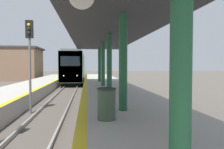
% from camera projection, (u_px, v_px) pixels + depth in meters
% --- Properties ---
extents(train, '(2.66, 19.78, 4.39)m').
position_uv_depth(train, '(75.00, 67.00, 33.79)').
color(train, black).
rests_on(train, ground).
extents(signal_mid, '(0.36, 0.31, 4.78)m').
position_uv_depth(signal_mid, '(30.00, 49.00, 11.14)').
color(signal_mid, '#595959').
rests_on(signal_mid, ground).
extents(station_canopy, '(4.64, 24.09, 3.65)m').
position_uv_depth(station_canopy, '(109.00, 34.00, 12.49)').
color(station_canopy, '#1E5133').
rests_on(station_canopy, platform_right).
extents(trash_bin, '(0.57, 0.57, 0.95)m').
position_uv_depth(trash_bin, '(107.00, 104.00, 6.49)').
color(trash_bin, '#384C38').
rests_on(trash_bin, platform_right).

